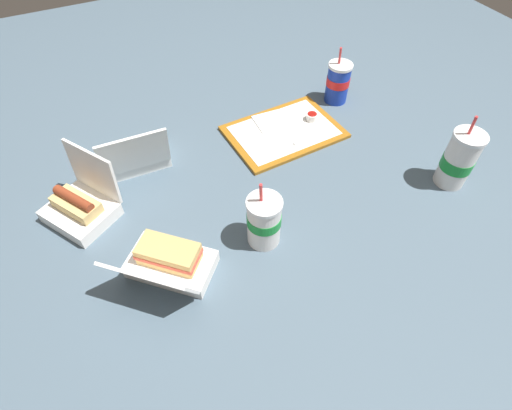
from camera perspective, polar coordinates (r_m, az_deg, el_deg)
name	(u,v)px	position (r m, az deg, el deg)	size (l,w,h in m)	color
ground_plane	(262,201)	(1.16, 0.89, 0.55)	(3.20, 3.20, 0.00)	#4C6070
food_tray	(284,132)	(1.38, 4.01, 10.39)	(0.38, 0.28, 0.01)	#A56619
ketchup_cup	(312,116)	(1.42, 7.99, 12.42)	(0.04, 0.04, 0.02)	white
napkin_stack	(270,121)	(1.41, 2.02, 11.86)	(0.10, 0.10, 0.00)	white
plastic_fork	(309,139)	(1.34, 7.51, 9.32)	(0.11, 0.01, 0.01)	white
clamshell_hotdog_left	(81,205)	(1.19, -23.70, -0.04)	(0.23, 0.23, 0.19)	white
clamshell_sandwich_front	(168,262)	(1.00, -12.40, -7.98)	(0.27, 0.27, 0.15)	white
clamshell_hotdog_corner	(134,154)	(1.30, -17.05, 7.01)	(0.20, 0.19, 0.18)	white
soda_cup_front	(459,160)	(1.29, 26.97, 5.78)	(0.09, 0.09, 0.24)	white
soda_cup_back	(338,82)	(1.52, 11.62, 16.80)	(0.09, 0.09, 0.21)	#1938B7
soda_cup_right	(264,221)	(1.01, 1.15, -2.26)	(0.09, 0.09, 0.21)	white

